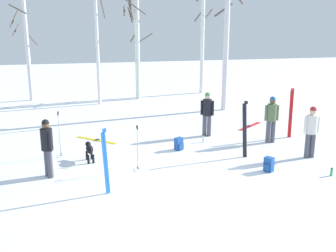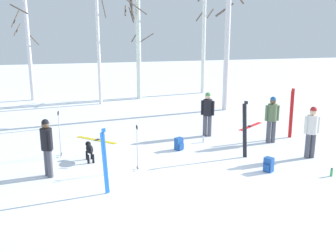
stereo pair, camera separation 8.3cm
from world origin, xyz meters
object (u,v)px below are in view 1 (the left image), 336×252
(dog, at_px, (89,149))
(birch_tree_1, at_px, (27,49))
(ski_poles_1, at_px, (59,133))
(water_bottle_0, at_px, (203,139))
(ski_pair_lying_1, at_px, (250,126))
(birch_tree_4, at_px, (137,35))
(birch_tree_5, at_px, (226,43))
(ski_pair_planted_1, at_px, (245,129))
(person_3, at_px, (272,116))
(birch_tree_3, at_px, (137,48))
(birch_tree_2, at_px, (97,39))
(ski_poles_0, at_px, (138,147))
(ski_pair_planted_0, at_px, (291,113))
(person_1, at_px, (207,111))
(ski_pair_lying_0, at_px, (96,140))
(person_0, at_px, (311,129))
(birch_tree_6, at_px, (203,30))
(backpack_0, at_px, (269,165))
(ski_pair_planted_2, at_px, (106,162))
(person_2, at_px, (47,144))
(backpack_1, at_px, (179,144))
(water_bottle_1, at_px, (332,172))

(dog, xyz_separation_m, birch_tree_1, (-2.89, 10.51, 2.41))
(ski_poles_1, xyz_separation_m, water_bottle_0, (5.06, 0.53, -0.68))
(ski_pair_lying_1, bearing_deg, birch_tree_4, 119.11)
(birch_tree_5, bearing_deg, ski_poles_1, -144.16)
(ski_pair_planted_1, bearing_deg, dog, 172.60)
(person_3, relative_size, birch_tree_3, 0.32)
(birch_tree_4, bearing_deg, birch_tree_2, -155.12)
(ski_poles_0, bearing_deg, ski_pair_planted_0, 19.95)
(ski_poles_1, bearing_deg, person_1, 13.48)
(ski_pair_lying_0, bearing_deg, birch_tree_1, 111.00)
(ski_poles_0, bearing_deg, person_0, -0.27)
(birch_tree_2, bearing_deg, ski_pair_planted_1, -65.70)
(birch_tree_4, bearing_deg, ski_pair_lying_1, -60.89)
(ski_pair_lying_0, bearing_deg, birch_tree_6, 52.17)
(backpack_0, bearing_deg, ski_pair_lying_1, 73.17)
(backpack_0, height_order, birch_tree_1, birch_tree_1)
(water_bottle_0, bearing_deg, birch_tree_3, 98.32)
(birch_tree_2, xyz_separation_m, birch_tree_4, (2.15, 1.00, 0.14))
(person_1, xyz_separation_m, dog, (-4.50, -1.93, -0.59))
(ski_pair_planted_2, xyz_separation_m, birch_tree_1, (-3.26, 13.16, 1.91))
(ski_pair_planted_1, bearing_deg, person_2, -175.75)
(ski_poles_1, distance_m, backpack_1, 4.03)
(ski_pair_lying_1, height_order, backpack_0, backpack_0)
(birch_tree_4, bearing_deg, person_1, -78.33)
(ski_pair_lying_1, relative_size, water_bottle_0, 5.16)
(water_bottle_1, bearing_deg, water_bottle_0, 124.91)
(birch_tree_4, relative_size, birch_tree_5, 1.09)
(person_1, height_order, person_2, same)
(birch_tree_2, bearing_deg, dog, -94.87)
(person_0, relative_size, person_1, 1.00)
(ski_pair_planted_0, relative_size, backpack_1, 4.31)
(backpack_1, xyz_separation_m, water_bottle_1, (3.80, -3.22, -0.10))
(person_3, relative_size, birch_tree_5, 0.28)
(person_1, distance_m, ski_pair_planted_1, 2.62)
(person_1, distance_m, ski_pair_planted_2, 6.17)
(ski_pair_lying_0, bearing_deg, dog, -97.37)
(dog, xyz_separation_m, water_bottle_0, (4.13, 1.16, -0.26))
(person_3, xyz_separation_m, ski_pair_planted_0, (1.00, 0.46, -0.04))
(dog, xyz_separation_m, ski_pair_lying_0, (0.29, 2.22, -0.38))
(person_0, xyz_separation_m, water_bottle_1, (-0.21, -1.59, -0.86))
(ski_poles_1, bearing_deg, ski_pair_planted_2, -68.46)
(person_1, bearing_deg, person_3, -32.05)
(backpack_0, distance_m, birch_tree_6, 13.33)
(person_1, bearing_deg, birch_tree_2, 118.95)
(water_bottle_1, bearing_deg, backpack_1, 139.68)
(ski_pair_planted_1, distance_m, backpack_0, 1.58)
(person_0, bearing_deg, backpack_0, -154.46)
(dog, distance_m, ski_pair_lying_0, 2.27)
(birch_tree_1, bearing_deg, water_bottle_0, -53.07)
(ski_pair_lying_1, distance_m, birch_tree_5, 4.56)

